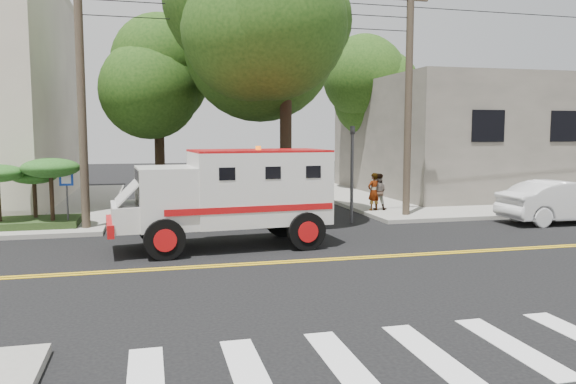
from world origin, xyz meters
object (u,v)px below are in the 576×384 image
object	(u,v)px
parked_sedan	(564,202)
pedestrian_a	(374,192)
armored_truck	(232,192)
pedestrian_b	(378,192)

from	to	relation	value
parked_sedan	pedestrian_a	world-z (taller)	pedestrian_a
armored_truck	pedestrian_b	bearing A→B (deg)	33.55
parked_sedan	pedestrian_b	size ratio (longest dim) A/B	3.18
armored_truck	parked_sedan	distance (m)	12.72
parked_sedan	pedestrian_b	xyz separation A→B (m)	(-5.68, 4.07, 0.11)
armored_truck	parked_sedan	world-z (taller)	armored_truck
armored_truck	pedestrian_a	size ratio (longest dim) A/B	4.13
armored_truck	pedestrian_a	world-z (taller)	armored_truck
parked_sedan	pedestrian_a	bearing A→B (deg)	57.32
parked_sedan	pedestrian_a	xyz separation A→B (m)	(-5.97, 3.87, 0.14)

